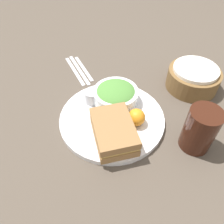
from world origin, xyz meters
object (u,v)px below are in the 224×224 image
Objects in this scene: fork at (75,71)px; dressing_cup at (92,97)px; plate at (112,118)px; spoon at (84,68)px; sandwich at (114,131)px; knife at (79,69)px; drink_glass at (200,130)px; bread_basket at (193,78)px; salad_bowl at (116,95)px.

dressing_cup is at bearing 177.34° from fork.
fork is at bearing -163.42° from dressing_cup.
plate reaches higher than spoon.
sandwich reaches higher than fork.
sandwich is (0.08, -0.01, 0.04)m from plate.
sandwich is 0.79× the size of knife.
spoon is at bearing -173.65° from dressing_cup.
fork is (-0.37, -0.32, -0.06)m from drink_glass.
plate is 0.09m from dressing_cup.
sandwich reaches higher than knife.
drink_glass reaches higher than knife.
fork is at bearing -109.12° from bread_basket.
fork is (-0.34, -0.11, -0.04)m from sandwich.
spoon is (-0.20, -0.02, -0.03)m from dressing_cup.
salad_bowl is at bearing -166.35° from fork.
sandwich is 0.91× the size of bread_basket.
salad_bowl is 2.99× the size of dressing_cup.
sandwich reaches higher than dressing_cup.
drink_glass is 0.25m from bread_basket.
dressing_cup is 0.26× the size of bread_basket.
salad_bowl is 0.72× the size of fork.
plate is 1.82× the size of spoon.
sandwich reaches higher than plate.
bread_basket is (-0.20, 0.30, -0.01)m from sandwich.
bread_basket is at bearing -131.57° from spoon.
sandwich is 0.22m from drink_glass.
bread_basket is 1.01× the size of spoon.
plate is at bearing -176.36° from fork.
salad_bowl is at bearing -77.52° from bread_basket.
drink_glass is 0.67× the size of fork.
spoon is at bearing -155.75° from salad_bowl.
plate is 1.97× the size of sandwich.
plate is 0.09m from sandwich.
bread_basket reaches higher than dressing_cup.
sandwich is 1.24× the size of drink_glass.
knife is at bearing -110.67° from bread_basket.
bread_basket is at bearing 98.16° from dressing_cup.
fork is 0.95× the size of knife.
fork is (-0.14, -0.40, -0.04)m from bread_basket.
drink_glass is at bearing 47.83° from salad_bowl.
fork is at bearing -157.12° from plate.
plate is at bearing 36.84° from dressing_cup.
fork is (-0.26, -0.11, -0.01)m from plate.
plate is 0.25m from drink_glass.
knife is (-0.21, -0.11, -0.04)m from salad_bowl.
fork and knife have the same top height.
sandwich is 0.16m from dressing_cup.
salad_bowl is 0.24m from knife.
drink_glass is (0.17, 0.19, 0.02)m from salad_bowl.
drink_glass is (0.04, 0.22, 0.02)m from sandwich.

